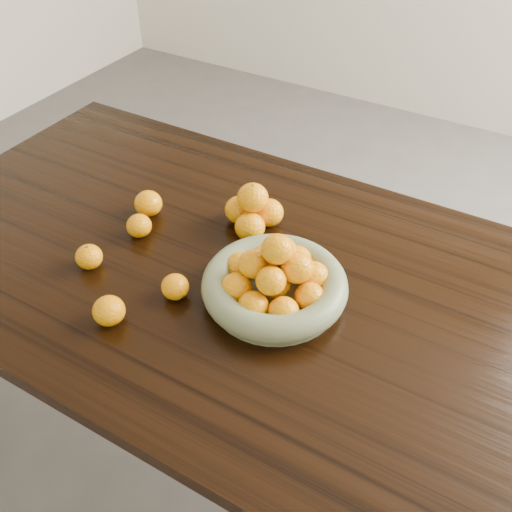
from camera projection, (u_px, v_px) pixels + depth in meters
The scene contains 9 objects.
ground at pixel (264, 448), 1.84m from camera, with size 5.00×5.00×0.00m, color #5A5755.
dining_table at pixel (267, 306), 1.41m from camera, with size 2.00×1.00×0.75m.
fruit_bowl at pixel (275, 282), 1.28m from camera, with size 0.33×0.33×0.17m.
orange_pyramid at pixel (253, 211), 1.47m from camera, with size 0.15×0.16×0.13m.
loose_orange_0 at pixel (89, 257), 1.37m from camera, with size 0.07×0.07×0.06m, color orange.
loose_orange_1 at pixel (109, 311), 1.23m from camera, with size 0.07×0.07×0.07m, color orange.
loose_orange_2 at pixel (175, 287), 1.29m from camera, with size 0.06×0.06×0.06m, color orange.
loose_orange_3 at pixel (148, 203), 1.52m from camera, with size 0.07×0.07×0.07m, color orange.
loose_orange_4 at pixel (139, 226), 1.46m from camera, with size 0.07×0.07×0.06m, color orange.
Camera 1 is at (0.47, -0.86, 1.68)m, focal length 40.00 mm.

